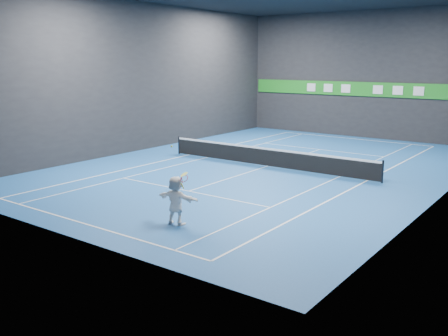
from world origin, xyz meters
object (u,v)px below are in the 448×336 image
Objects in this scene: player at (176,200)px; tennis_net at (267,156)px; tennis_racket at (184,179)px; tennis_ball at (172,146)px.

tennis_net is (-2.53, 10.04, -0.31)m from player.
tennis_racket is (2.86, -9.99, 1.09)m from tennis_net.
tennis_ball reaches higher than player.
player is 0.14× the size of tennis_net.
tennis_ball reaches higher than tennis_racket.
tennis_ball is (-0.32, 0.19, 1.81)m from player.
tennis_ball reaches higher than tennis_net.
tennis_racket reaches higher than tennis_net.
tennis_net is 10.45m from tennis_racket.
tennis_racket is at bearing -74.01° from tennis_net.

